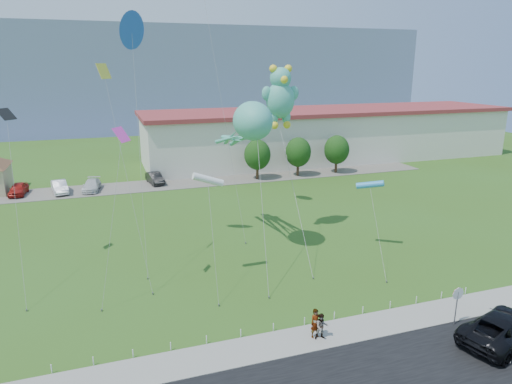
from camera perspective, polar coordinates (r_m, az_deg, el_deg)
ground at (r=29.37m, az=3.14°, el=-15.29°), size 160.00×160.00×0.00m
sidewalk at (r=27.21m, az=5.39°, el=-17.98°), size 80.00×2.50×0.10m
parking_strip at (r=61.01m, az=-9.07°, el=1.12°), size 70.00×6.00×0.06m
hill_ridge at (r=143.69m, az=-15.28°, el=14.03°), size 160.00×50.00×25.00m
warehouse at (r=76.92m, az=9.17°, el=7.21°), size 61.00×15.00×8.20m
stop_sign at (r=30.03m, az=23.89°, el=-11.92°), size 0.80×0.07×2.50m
rope_fence at (r=28.22m, az=4.16°, el=-16.13°), size 26.05×0.05×0.50m
tree_near at (r=61.70m, az=0.17°, el=4.68°), size 3.60×3.60×5.47m
tree_mid at (r=63.85m, az=5.29°, el=4.98°), size 3.60×3.60×5.47m
tree_far at (r=66.47m, az=10.05°, el=5.23°), size 3.60×3.60×5.47m
suv at (r=29.98m, az=28.58°, el=-14.70°), size 6.53×4.33×1.67m
pedestrian_left at (r=27.05m, az=7.47°, el=-15.95°), size 0.65×0.44×1.74m
pedestrian_right at (r=26.99m, az=8.22°, el=-16.30°), size 0.85×0.72×1.55m
parked_car_red at (r=61.45m, az=-27.57°, el=0.34°), size 2.06×4.33×1.43m
parked_car_silver at (r=60.27m, az=-23.34°, el=0.60°), size 2.39×4.74×1.49m
parked_car_white at (r=59.97m, az=-19.86°, el=0.80°), size 2.49×4.76×1.32m
parked_car_black at (r=61.24m, az=-12.53°, el=1.72°), size 2.22×4.58×1.45m
octopus_kite at (r=36.68m, az=-1.02°, el=7.95°), size 3.01×14.68×12.43m
teddy_bear_kite at (r=39.76m, az=3.07°, el=11.98°), size 3.35×10.63×15.10m
small_kite_cyan at (r=38.31m, az=14.09°, el=0.82°), size 2.24×7.12×6.09m
small_kite_black at (r=36.87m, az=-28.54°, el=6.21°), size 1.61×8.55×12.10m
small_kite_yellow at (r=33.35m, az=-17.79°, el=10.93°), size 2.57×5.85×15.10m
small_kite_blue at (r=37.23m, az=-15.24°, el=18.26°), size 1.80×6.73×18.24m
small_kite_white at (r=31.73m, az=-6.02°, el=1.44°), size 0.77×5.46×7.85m
small_kite_pink at (r=30.21m, az=-16.71°, el=4.62°), size 2.84×3.09×11.25m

